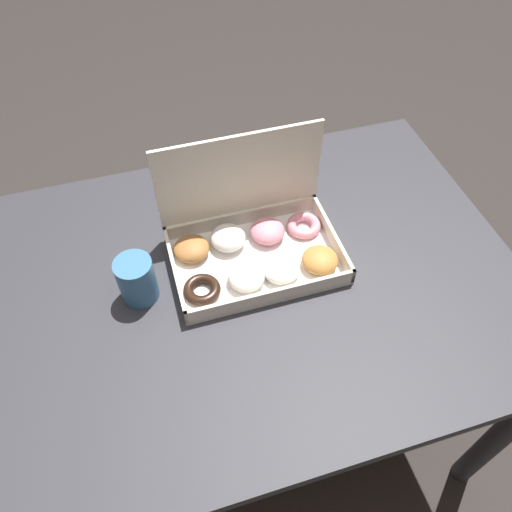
% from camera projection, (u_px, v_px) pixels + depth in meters
% --- Properties ---
extents(ground_plane, '(8.00, 8.00, 0.00)m').
position_uv_depth(ground_plane, '(249.00, 407.00, 1.66)').
color(ground_plane, '#2D2826').
extents(dining_table, '(1.23, 0.86, 0.72)m').
position_uv_depth(dining_table, '(246.00, 303.00, 1.17)').
color(dining_table, '#2D2D33').
rests_on(dining_table, ground_plane).
extents(donut_box, '(0.37, 0.25, 0.26)m').
position_uv_depth(donut_box, '(253.00, 240.00, 1.11)').
color(donut_box, white).
rests_on(donut_box, dining_table).
extents(coffee_mug, '(0.08, 0.08, 0.11)m').
position_uv_depth(coffee_mug, '(137.00, 279.00, 1.03)').
color(coffee_mug, teal).
rests_on(coffee_mug, dining_table).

